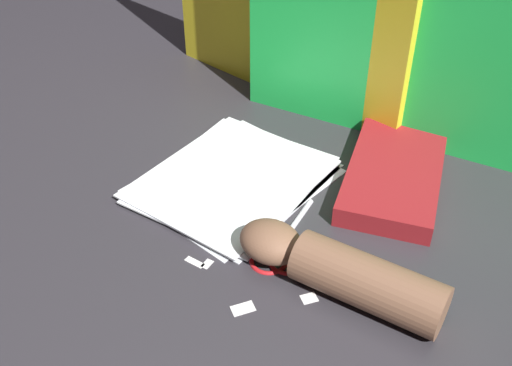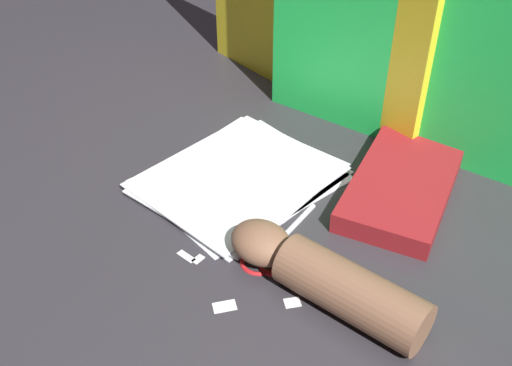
{
  "view_description": "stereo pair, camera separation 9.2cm",
  "coord_description": "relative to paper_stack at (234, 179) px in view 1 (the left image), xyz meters",
  "views": [
    {
      "loc": [
        0.48,
        -0.57,
        0.62
      ],
      "look_at": [
        0.04,
        0.01,
        0.06
      ],
      "focal_mm": 42.0,
      "sensor_mm": 36.0,
      "label": 1
    },
    {
      "loc": [
        0.55,
        -0.51,
        0.62
      ],
      "look_at": [
        0.04,
        0.01,
        0.06
      ],
      "focal_mm": 42.0,
      "sensor_mm": 36.0,
      "label": 2
    }
  ],
  "objects": [
    {
      "name": "scissors",
      "position": [
        0.16,
        -0.09,
        -0.0
      ],
      "size": [
        0.18,
        0.19,
        0.01
      ],
      "color": "silver",
      "rests_on": "ground_plane"
    },
    {
      "name": "paper_scrap_near",
      "position": [
        0.09,
        -0.17,
        -0.01
      ],
      "size": [
        0.01,
        0.02,
        0.0
      ],
      "color": "white",
      "rests_on": "ground_plane"
    },
    {
      "name": "paper_stack",
      "position": [
        0.0,
        0.0,
        0.0
      ],
      "size": [
        0.28,
        0.33,
        0.01
      ],
      "color": "white",
      "rests_on": "ground_plane"
    },
    {
      "name": "ground_plane",
      "position": [
        0.04,
        -0.05,
        -0.01
      ],
      "size": [
        6.0,
        6.0,
        0.0
      ],
      "primitive_type": "plane",
      "color": "#2D2B30"
    },
    {
      "name": "backdrop_panel_center",
      "position": [
        0.21,
        0.3,
        0.21
      ],
      "size": [
        0.73,
        0.13,
        0.43
      ],
      "color": "green",
      "rests_on": "ground_plane"
    },
    {
      "name": "hand_forearm",
      "position": [
        0.27,
        -0.1,
        0.03
      ],
      "size": [
        0.3,
        0.1,
        0.07
      ],
      "color": "brown",
      "rests_on": "ground_plane"
    },
    {
      "name": "paper_scrap_far",
      "position": [
        0.08,
        -0.18,
        -0.01
      ],
      "size": [
        0.03,
        0.01,
        0.0
      ],
      "color": "white",
      "rests_on": "ground_plane"
    },
    {
      "name": "paper_scrap_side",
      "position": [
        0.19,
        -0.21,
        -0.01
      ],
      "size": [
        0.03,
        0.04,
        0.0
      ],
      "color": "white",
      "rests_on": "ground_plane"
    },
    {
      "name": "book_closed",
      "position": [
        0.22,
        0.16,
        0.01
      ],
      "size": [
        0.23,
        0.31,
        0.04
      ],
      "color": "maroon",
      "rests_on": "ground_plane"
    },
    {
      "name": "paper_scrap_mid",
      "position": [
        0.25,
        -0.14,
        -0.01
      ],
      "size": [
        0.03,
        0.03,
        0.0
      ],
      "color": "white",
      "rests_on": "ground_plane"
    }
  ]
}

